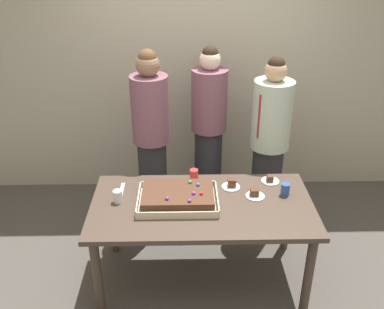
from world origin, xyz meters
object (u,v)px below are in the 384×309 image
object	(u,v)px
person_green_shirt_behind	(151,139)
plated_slice_near_left	(255,194)
party_table	(202,213)
sheet_cake	(178,197)
plated_slice_near_right	(231,185)
plated_slice_far_left	(270,180)
drink_cup_middle	(194,175)
drink_cup_far_end	(285,189)
drink_cup_nearest	(118,196)
cake_server_utensil	(122,190)
person_serving_front	(269,143)
person_striped_tie_right	(209,130)

from	to	relation	value
person_green_shirt_behind	plated_slice_near_left	bearing A→B (deg)	32.11
party_table	sheet_cake	bearing A→B (deg)	173.83
plated_slice_near_left	sheet_cake	bearing A→B (deg)	-173.10
plated_slice_near_right	plated_slice_far_left	distance (m)	0.34
party_table	plated_slice_near_right	xyz separation A→B (m)	(0.25, 0.23, 0.11)
drink_cup_middle	drink_cup_far_end	bearing A→B (deg)	-18.59
drink_cup_middle	person_green_shirt_behind	distance (m)	0.62
drink_cup_nearest	drink_cup_far_end	distance (m)	1.32
plated_slice_near_left	cake_server_utensil	distance (m)	1.07
plated_slice_far_left	person_serving_front	size ratio (longest dim) A/B	0.09
sheet_cake	person_serving_front	distance (m)	1.16
sheet_cake	plated_slice_near_left	size ratio (longest dim) A/B	4.11
drink_cup_middle	sheet_cake	bearing A→B (deg)	-111.51
person_green_shirt_behind	person_striped_tie_right	bearing A→B (deg)	95.31
drink_cup_far_end	cake_server_utensil	distance (m)	1.31
plated_slice_near_left	drink_cup_nearest	bearing A→B (deg)	-177.10
sheet_cake	person_green_shirt_behind	world-z (taller)	person_green_shirt_behind
plated_slice_near_left	plated_slice_near_right	xyz separation A→B (m)	(-0.17, 0.14, 0.00)
plated_slice_far_left	person_striped_tie_right	xyz separation A→B (m)	(-0.48, 0.74, 0.13)
person_striped_tie_right	sheet_cake	bearing A→B (deg)	0.03
plated_slice_near_right	drink_cup_nearest	bearing A→B (deg)	-167.75
sheet_cake	person_serving_front	size ratio (longest dim) A/B	0.37
person_green_shirt_behind	person_striped_tie_right	size ratio (longest dim) A/B	1.02
drink_cup_far_end	cake_server_utensil	size ratio (longest dim) A/B	0.50
drink_cup_nearest	drink_cup_middle	world-z (taller)	same
party_table	plated_slice_far_left	bearing A→B (deg)	28.43
plated_slice_near_right	drink_cup_far_end	size ratio (longest dim) A/B	1.50
drink_cup_middle	person_striped_tie_right	bearing A→B (deg)	77.09
person_serving_front	drink_cup_middle	bearing A→B (deg)	-10.52
plated_slice_far_left	drink_cup_nearest	world-z (taller)	drink_cup_nearest
plated_slice_near_left	person_green_shirt_behind	distance (m)	1.14
cake_server_utensil	person_serving_front	bearing A→B (deg)	24.77
plated_slice_near_left	plated_slice_near_right	world-z (taller)	plated_slice_near_right
drink_cup_middle	person_serving_front	size ratio (longest dim) A/B	0.06
drink_cup_nearest	plated_slice_near_right	bearing A→B (deg)	12.25
sheet_cake	drink_cup_nearest	size ratio (longest dim) A/B	6.16
plated_slice_far_left	person_green_shirt_behind	world-z (taller)	person_green_shirt_behind
plated_slice_near_right	person_striped_tie_right	bearing A→B (deg)	99.83
plated_slice_far_left	plated_slice_near_left	bearing A→B (deg)	-126.17
drink_cup_nearest	person_green_shirt_behind	bearing A→B (deg)	74.93
person_serving_front	person_striped_tie_right	world-z (taller)	person_striped_tie_right
party_table	person_green_shirt_behind	bearing A→B (deg)	117.64
sheet_cake	person_serving_front	world-z (taller)	person_serving_front
party_table	plated_slice_far_left	distance (m)	0.67
sheet_cake	drink_cup_middle	world-z (taller)	sheet_cake
sheet_cake	drink_cup_far_end	size ratio (longest dim) A/B	6.16
drink_cup_far_end	cake_server_utensil	xyz separation A→B (m)	(-1.31, 0.10, -0.05)
drink_cup_nearest	drink_cup_far_end	size ratio (longest dim) A/B	1.00
party_table	sheet_cake	xyz separation A→B (m)	(-0.19, 0.02, 0.14)
drink_cup_middle	drink_cup_far_end	size ratio (longest dim) A/B	1.00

